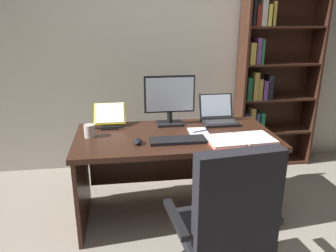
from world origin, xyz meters
The scene contains 13 objects.
wall_back centered at (0.00, 1.97, 1.34)m, with size 5.65×0.12×2.68m, color beige.
desk centered at (-0.14, 0.92, 0.53)m, with size 1.58×0.78×0.73m.
bookshelf centered at (1.04, 1.76, 1.15)m, with size 0.85×0.27×2.29m.
office_chair centered at (0.02, -0.01, 0.42)m, with size 0.65×0.60×0.98m.
monitor centered at (-0.15, 1.11, 0.94)m, with size 0.43×0.16×0.43m.
laptop centered at (0.29, 1.12, 0.78)m, with size 0.30×0.30×0.23m.
keyboard centered at (-0.15, 0.69, 0.74)m, with size 0.42×0.15×0.02m, color black.
computer_mouse centered at (-0.45, 0.69, 0.75)m, with size 0.06×0.10×0.04m, color black.
reading_stand_with_book centered at (-0.66, 1.17, 0.81)m, with size 0.27×0.26×0.17m.
open_binder centered at (0.32, 0.64, 0.74)m, with size 0.53×0.32×0.02m.
notepad centered at (0.05, 0.86, 0.73)m, with size 0.15×0.21×0.01m, color white.
pen centered at (0.07, 0.86, 0.74)m, with size 0.01×0.01×0.14m, color navy.
coffee_mug centered at (-0.81, 0.89, 0.78)m, with size 0.08×0.08×0.10m, color silver.
Camera 1 is at (-0.54, -1.56, 1.62)m, focal length 34.93 mm.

